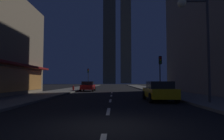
# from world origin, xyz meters

# --- Properties ---
(ground_plane) EXTENTS (78.00, 136.00, 0.10)m
(ground_plane) POSITION_xyz_m (0.00, 32.00, -0.05)
(ground_plane) COLOR black
(sidewalk_right) EXTENTS (4.00, 76.00, 0.15)m
(sidewalk_right) POSITION_xyz_m (7.00, 32.00, 0.07)
(sidewalk_right) COLOR #605E59
(sidewalk_right) RESTS_ON ground
(sidewalk_left) EXTENTS (4.00, 76.00, 0.15)m
(sidewalk_left) POSITION_xyz_m (-7.00, 32.00, 0.07)
(sidewalk_left) COLOR #605E59
(sidewalk_left) RESTS_ON ground
(lane_marking_center) EXTENTS (0.16, 23.00, 0.01)m
(lane_marking_center) POSITION_xyz_m (0.00, 8.40, 0.01)
(lane_marking_center) COLOR silver
(lane_marking_center) RESTS_ON ground
(skyscraper_distant_tall) EXTENTS (7.45, 5.89, 71.30)m
(skyscraper_distant_tall) POSITION_xyz_m (-2.48, 111.54, 35.65)
(skyscraper_distant_tall) COLOR brown
(skyscraper_distant_tall) RESTS_ON ground
(skyscraper_distant_mid) EXTENTS (7.66, 8.66, 69.04)m
(skyscraper_distant_mid) POSITION_xyz_m (9.20, 141.58, 34.52)
(skyscraper_distant_mid) COLOR #635E4A
(skyscraper_distant_mid) RESTS_ON ground
(car_parked_near) EXTENTS (1.98, 4.24, 1.45)m
(car_parked_near) POSITION_xyz_m (3.60, 8.18, 0.74)
(car_parked_near) COLOR gold
(car_parked_near) RESTS_ON ground
(car_parked_far) EXTENTS (1.98, 4.24, 1.45)m
(car_parked_far) POSITION_xyz_m (-3.60, 22.98, 0.74)
(car_parked_far) COLOR #B21919
(car_parked_far) RESTS_ON ground
(fire_hydrant_far_left) EXTENTS (0.42, 0.30, 0.65)m
(fire_hydrant_far_left) POSITION_xyz_m (-5.90, 23.42, 0.45)
(fire_hydrant_far_left) COLOR red
(fire_hydrant_far_left) RESTS_ON sidewalk_left
(traffic_light_near_right) EXTENTS (0.32, 0.48, 4.20)m
(traffic_light_near_right) POSITION_xyz_m (5.50, 15.83, 3.19)
(traffic_light_near_right) COLOR #2D2D2D
(traffic_light_near_right) RESTS_ON sidewalk_right
(traffic_light_far_left) EXTENTS (0.32, 0.48, 4.20)m
(traffic_light_far_left) POSITION_xyz_m (-5.50, 37.42, 3.19)
(traffic_light_far_left) COLOR #2D2D2D
(traffic_light_far_left) RESTS_ON sidewalk_left
(street_lamp_right) EXTENTS (1.96, 0.56, 6.58)m
(street_lamp_right) POSITION_xyz_m (5.38, 5.91, 5.07)
(street_lamp_right) COLOR #38383D
(street_lamp_right) RESTS_ON sidewalk_right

